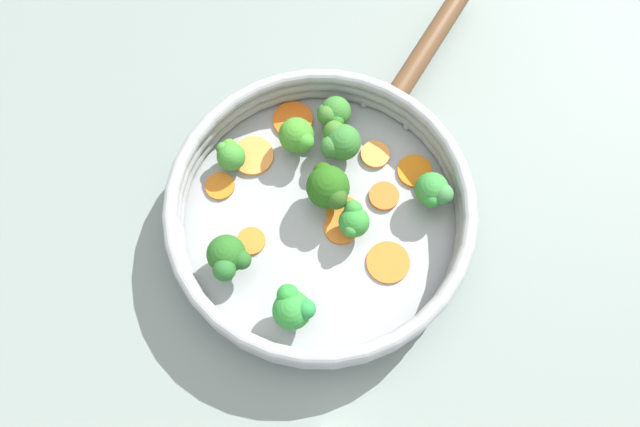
# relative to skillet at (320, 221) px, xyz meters

# --- Properties ---
(ground_plane) EXTENTS (4.00, 4.00, 0.00)m
(ground_plane) POSITION_rel_skillet_xyz_m (0.00, 0.00, -0.01)
(ground_plane) COLOR slate
(skillet) EXTENTS (0.31, 0.31, 0.02)m
(skillet) POSITION_rel_skillet_xyz_m (0.00, 0.00, 0.00)
(skillet) COLOR #939699
(skillet) RESTS_ON ground_plane
(skillet_rim_wall) EXTENTS (0.33, 0.33, 0.05)m
(skillet_rim_wall) POSITION_rel_skillet_xyz_m (0.00, 0.00, 0.03)
(skillet_rim_wall) COLOR #96999A
(skillet_rim_wall) RESTS_ON skillet
(skillet_handle) EXTENTS (0.12, 0.17, 0.03)m
(skillet_handle) POSITION_rel_skillet_xyz_m (-0.13, 0.21, 0.02)
(skillet_handle) COLOR brown
(skillet_handle) RESTS_ON skillet
(skillet_rivet_left) EXTENTS (0.01, 0.01, 0.01)m
(skillet_rivet_left) POSITION_rel_skillet_xyz_m (-0.05, 0.14, 0.01)
(skillet_rivet_left) COLOR #969297
(skillet_rivet_left) RESTS_ON skillet
(skillet_rivet_right) EXTENTS (0.01, 0.01, 0.01)m
(skillet_rivet_right) POSITION_rel_skillet_xyz_m (-0.10, 0.11, 0.01)
(skillet_rivet_right) COLOR #8F9599
(skillet_rivet_right) RESTS_ON skillet
(carrot_slice_0) EXTENTS (0.07, 0.07, 0.00)m
(carrot_slice_0) POSITION_rel_skillet_xyz_m (-0.12, 0.03, 0.01)
(carrot_slice_0) COLOR orange
(carrot_slice_0) RESTS_ON skillet
(carrot_slice_1) EXTENTS (0.05, 0.05, 0.00)m
(carrot_slice_1) POSITION_rel_skillet_xyz_m (0.02, 0.01, 0.01)
(carrot_slice_1) COLOR orange
(carrot_slice_1) RESTS_ON skillet
(carrot_slice_2) EXTENTS (0.05, 0.05, 0.00)m
(carrot_slice_2) POSITION_rel_skillet_xyz_m (-0.08, -0.08, 0.01)
(carrot_slice_2) COLOR orange
(carrot_slice_2) RESTS_ON skillet
(carrot_slice_3) EXTENTS (0.06, 0.06, 0.01)m
(carrot_slice_3) POSITION_rel_skillet_xyz_m (-0.10, -0.03, 0.01)
(carrot_slice_3) COLOR #F98E3E
(carrot_slice_3) RESTS_ON skillet
(carrot_slice_4) EXTENTS (0.04, 0.04, 0.01)m
(carrot_slice_4) POSITION_rel_skillet_xyz_m (0.01, 0.07, 0.01)
(carrot_slice_4) COLOR orange
(carrot_slice_4) RESTS_ON skillet
(carrot_slice_5) EXTENTS (0.04, 0.04, 0.01)m
(carrot_slice_5) POSITION_rel_skillet_xyz_m (-0.04, 0.09, 0.01)
(carrot_slice_5) COLOR #F9913D
(carrot_slice_5) RESTS_ON skillet
(carrot_slice_6) EXTENTS (0.05, 0.05, 0.00)m
(carrot_slice_6) POSITION_rel_skillet_xyz_m (-0.00, 0.12, 0.01)
(carrot_slice_6) COLOR orange
(carrot_slice_6) RESTS_ON skillet
(carrot_slice_7) EXTENTS (0.06, 0.06, 0.00)m
(carrot_slice_7) POSITION_rel_skillet_xyz_m (0.08, 0.04, 0.01)
(carrot_slice_7) COLOR orange
(carrot_slice_7) RESTS_ON skillet
(carrot_slice_8) EXTENTS (0.04, 0.04, 0.00)m
(carrot_slice_8) POSITION_rel_skillet_xyz_m (-0.01, -0.08, 0.01)
(carrot_slice_8) COLOR orange
(carrot_slice_8) RESTS_ON skillet
(carrot_slice_9) EXTENTS (0.05, 0.05, 0.00)m
(carrot_slice_9) POSITION_rel_skillet_xyz_m (0.01, 0.03, 0.01)
(carrot_slice_9) COLOR orange
(carrot_slice_9) RESTS_ON skillet
(broccoli_floret_0) EXTENTS (0.04, 0.04, 0.05)m
(broccoli_floret_0) POSITION_rel_skillet_xyz_m (0.04, 0.12, 0.04)
(broccoli_floret_0) COLOR olive
(broccoli_floret_0) RESTS_ON skillet
(broccoli_floret_1) EXTENTS (0.04, 0.04, 0.05)m
(broccoli_floret_1) POSITION_rel_skillet_xyz_m (-0.09, 0.02, 0.04)
(broccoli_floret_1) COLOR #83A55B
(broccoli_floret_1) RESTS_ON skillet
(broccoli_floret_2) EXTENTS (0.05, 0.05, 0.05)m
(broccoli_floret_2) POSITION_rel_skillet_xyz_m (-0.06, 0.06, 0.04)
(broccoli_floret_2) COLOR #648F47
(broccoli_floret_2) RESTS_ON skillet
(broccoli_floret_3) EXTENTS (0.04, 0.03, 0.04)m
(broccoli_floret_3) POSITION_rel_skillet_xyz_m (-0.10, -0.06, 0.03)
(broccoli_floret_3) COLOR #83B669
(broccoli_floret_3) RESTS_ON skillet
(broccoli_floret_4) EXTENTS (0.06, 0.05, 0.06)m
(broccoli_floret_4) POSITION_rel_skillet_xyz_m (-0.02, 0.02, 0.04)
(broccoli_floret_4) COLOR #7B9A5D
(broccoli_floret_4) RESTS_ON skillet
(broccoli_floret_5) EXTENTS (0.04, 0.04, 0.04)m
(broccoli_floret_5) POSITION_rel_skillet_xyz_m (-0.10, 0.07, 0.03)
(broccoli_floret_5) COLOR #629243
(broccoli_floret_5) RESTS_ON skillet
(broccoli_floret_6) EXTENTS (0.04, 0.04, 0.05)m
(broccoli_floret_6) POSITION_rel_skillet_xyz_m (0.01, -0.11, 0.04)
(broccoli_floret_6) COLOR #729E5F
(broccoli_floret_6) RESTS_ON skillet
(broccoli_floret_7) EXTENTS (0.05, 0.04, 0.05)m
(broccoli_floret_7) POSITION_rel_skillet_xyz_m (0.08, -0.07, 0.04)
(broccoli_floret_7) COLOR #7C9D51
(broccoli_floret_7) RESTS_ON skillet
(broccoli_floret_8) EXTENTS (0.04, 0.03, 0.04)m
(broccoli_floret_8) POSITION_rel_skillet_xyz_m (0.03, 0.03, 0.03)
(broccoli_floret_8) COLOR #629342
(broccoli_floret_8) RESTS_ON skillet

